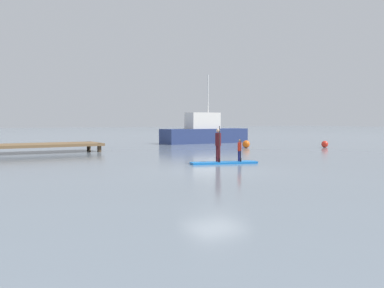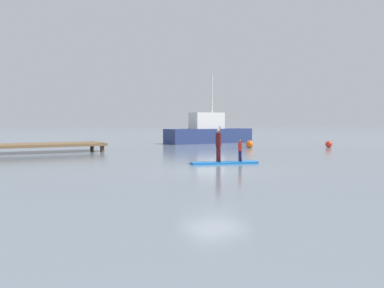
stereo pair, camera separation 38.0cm
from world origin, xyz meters
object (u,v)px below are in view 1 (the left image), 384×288
object	(u,v)px
fishing_boat_white_large	(204,133)
mooring_buoy_far	(325,144)
paddler_adult	(218,143)
paddleboard_near	(224,163)
mooring_buoy_mid	(246,144)
paddler_child_solo	(240,149)

from	to	relation	value
fishing_boat_white_large	mooring_buoy_far	bearing A→B (deg)	-65.94
paddler_adult	paddleboard_near	bearing A→B (deg)	-14.06
paddleboard_near	mooring_buoy_mid	world-z (taller)	mooring_buoy_mid
fishing_boat_white_large	paddleboard_near	bearing A→B (deg)	-118.47
paddleboard_near	mooring_buoy_mid	bearing A→B (deg)	48.38
paddler_adult	fishing_boat_white_large	xyz separation A→B (m)	(9.71, 17.27, -0.04)
paddleboard_near	mooring_buoy_far	world-z (taller)	mooring_buoy_far
paddler_adult	mooring_buoy_far	world-z (taller)	paddler_adult
paddler_child_solo	paddleboard_near	bearing A→B (deg)	163.88
paddler_adult	mooring_buoy_mid	world-z (taller)	paddler_adult
paddleboard_near	paddler_adult	world-z (taller)	paddler_adult
paddleboard_near	fishing_boat_white_large	world-z (taller)	fishing_boat_white_large
paddler_adult	paddler_child_solo	size ratio (longest dim) A/B	1.61
paddler_child_solo	mooring_buoy_far	xyz separation A→B (m)	(13.35, 7.03, -0.44)
fishing_boat_white_large	mooring_buoy_mid	size ratio (longest dim) A/B	14.79
paddler_child_solo	mooring_buoy_far	distance (m)	15.09
paddler_adult	mooring_buoy_far	xyz separation A→B (m)	(14.42, 6.73, -0.77)
paddler_adult	fishing_boat_white_large	size ratio (longest dim) A/B	0.20
paddler_child_solo	mooring_buoy_mid	world-z (taller)	paddler_child_solo
paddler_adult	mooring_buoy_mid	size ratio (longest dim) A/B	3.02
mooring_buoy_mid	mooring_buoy_far	bearing A→B (deg)	-25.99
fishing_boat_white_large	paddler_child_solo	bearing A→B (deg)	-116.18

